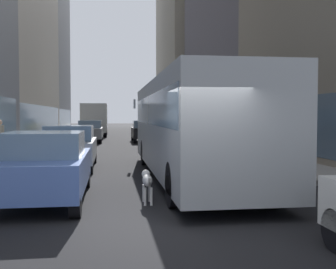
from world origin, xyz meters
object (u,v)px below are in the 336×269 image
car_blue_hatchback (45,166)px  car_yellow_taxi (98,125)px  car_grey_wagon (90,131)px  dalmatian_dog (147,181)px  transit_bus (189,122)px  box_truck (95,119)px  car_black_suv (144,131)px  car_silver_sedan (70,147)px  pedestrian_with_handbag (0,141)px

car_blue_hatchback → car_yellow_taxi: 40.44m
car_grey_wagon → dalmatian_dog: 21.98m
transit_bus → box_truck: (-4.00, 27.02, -0.11)m
car_black_suv → car_silver_sedan: bearing=-104.9°
transit_bus → dalmatian_dog: bearing=-115.0°
car_blue_hatchback → car_black_suv: bearing=79.2°
car_blue_hatchback → box_truck: size_ratio=0.57×
car_blue_hatchback → car_grey_wagon: 21.35m
car_black_suv → box_truck: size_ratio=0.54×
transit_bus → car_black_suv: 17.92m
box_truck → car_silver_sedan: bearing=-90.0°
car_silver_sedan → car_black_suv: (4.00, 15.07, -0.00)m
car_blue_hatchback → pedestrian_with_handbag: bearing=112.3°
transit_bus → car_silver_sedan: 4.99m
car_grey_wagon → car_blue_hatchback: bearing=-90.0°
car_black_suv → pedestrian_with_handbag: pedestrian_with_handbag is taller
car_yellow_taxi → car_black_suv: bearing=-78.4°
car_yellow_taxi → car_silver_sedan: bearing=-90.0°
car_silver_sedan → car_yellow_taxi: (0.00, 34.51, -0.00)m
transit_bus → pedestrian_with_handbag: (-6.67, 3.41, -0.76)m
car_silver_sedan → car_black_suv: size_ratio=1.03×
car_yellow_taxi → box_truck: box_truck is taller
car_silver_sedan → dalmatian_dog: 6.84m
car_silver_sedan → box_truck: 24.21m
transit_bus → pedestrian_with_handbag: size_ratio=6.82×
box_truck → pedestrian_with_handbag: bearing=-96.5°
dalmatian_dog → pedestrian_with_handbag: (-4.99, 7.01, 0.50)m
car_blue_hatchback → pedestrian_with_handbag: 7.04m
car_black_suv → box_truck: 10.00m
car_grey_wagon → box_truck: 8.81m
car_blue_hatchback → dalmatian_dog: 2.39m
car_silver_sedan → box_truck: (-0.00, 24.20, 0.85)m
car_silver_sedan → dalmatian_dog: (2.32, -6.43, -0.31)m
car_yellow_taxi → dalmatian_dog: size_ratio=4.09×
transit_bus → car_silver_sedan: (-4.00, 2.83, -0.96)m
car_yellow_taxi → dalmatian_dog: (2.32, -40.94, -0.31)m
car_yellow_taxi → box_truck: size_ratio=0.52×
car_black_suv → car_blue_hatchback: (-4.00, -21.00, 0.00)m
pedestrian_with_handbag → car_blue_hatchback: bearing=-67.7°
car_silver_sedan → pedestrian_with_handbag: (-2.67, 0.58, 0.19)m
car_blue_hatchback → box_truck: bearing=90.0°
car_black_suv → dalmatian_dog: car_black_suv is taller
dalmatian_dog → car_black_suv: bearing=85.5°
car_silver_sedan → car_grey_wagon: 15.42m
car_silver_sedan → pedestrian_with_handbag: 2.74m
pedestrian_with_handbag → dalmatian_dog: bearing=-54.5°
transit_bus → car_grey_wagon: bearing=102.4°
box_truck → dalmatian_dog: (2.32, -30.63, -1.15)m
car_silver_sedan → pedestrian_with_handbag: bearing=167.7°
dalmatian_dog → pedestrian_with_handbag: size_ratio=0.57×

